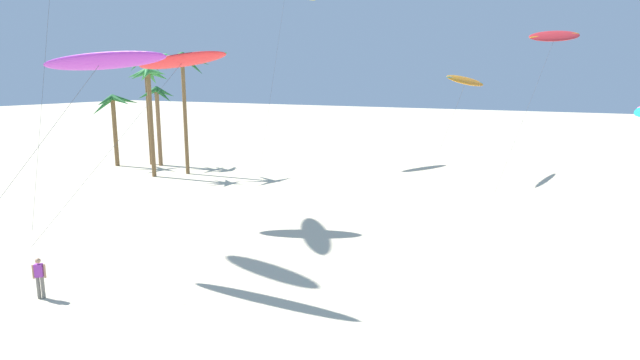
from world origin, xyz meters
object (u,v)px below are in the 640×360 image
Objects in this scene: flying_kite_5 at (183,60)px; palm_tree_2 at (147,73)px; palm_tree_4 at (149,87)px; flying_kite_3 at (466,81)px; palm_tree_3 at (183,75)px; person_near_left at (40,276)px; palm_tree_0 at (113,109)px; flying_kite_7 at (100,61)px; flying_kite_1 at (555,36)px; palm_tree_1 at (157,103)px.

palm_tree_2 is at bearing 141.05° from flying_kite_5.
palm_tree_4 is 15.72m from flying_kite_5.
palm_tree_4 is 27.59m from flying_kite_3.
palm_tree_4 is (-1.73, -2.47, -1.05)m from palm_tree_3.
palm_tree_2 is at bearing 128.11° from person_near_left.
flying_kite_5 is (19.96, -11.90, 3.97)m from palm_tree_0.
palm_tree_3 is (6.89, -2.43, -0.17)m from palm_tree_2.
palm_tree_4 is 0.96× the size of flying_kite_7.
palm_tree_3 is at bearing 119.92° from person_near_left.
palm_tree_2 is 6.61× the size of person_near_left.
flying_kite_1 is (35.75, 11.02, 3.01)m from palm_tree_2.
flying_kite_7 is (-14.84, -33.85, -2.75)m from flying_kite_1.
flying_kite_1 reaches higher than palm_tree_0.
flying_kite_7 is at bearing -48.73° from palm_tree_4.
palm_tree_2 reaches higher than palm_tree_4.
palm_tree_4 is 27.29m from person_near_left.
flying_kite_5 reaches higher than person_near_left.
palm_tree_0 is 4.19× the size of person_near_left.
flying_kite_3 is 5.45× the size of person_near_left.
palm_tree_1 is 21.86m from flying_kite_5.
palm_tree_3 is (9.20, -0.06, 3.22)m from palm_tree_0.
palm_tree_1 is 0.72× the size of palm_tree_3.
palm_tree_2 is at bearing 45.68° from palm_tree_0.
palm_tree_1 is at bearing 126.46° from person_near_left.
palm_tree_3 reaches higher than palm_tree_0.
palm_tree_2 reaches higher than flying_kite_5.
palm_tree_4 is at bearing -152.52° from flying_kite_1.
flying_kite_7 is (23.22, -20.47, 3.64)m from palm_tree_0.
flying_kite_5 is (-18.10, -25.28, -2.43)m from flying_kite_1.
flying_kite_7 is 9.07m from person_near_left.
palm_tree_0 is 0.54× the size of flying_kite_1.
flying_kite_1 is 41.77m from person_near_left.
flying_kite_1 reaches higher than palm_tree_4.
person_near_left is (20.62, -26.29, -8.12)m from palm_tree_2.
palm_tree_3 reaches higher than palm_tree_4.
palm_tree_2 is 1.21× the size of flying_kite_3.
palm_tree_3 is 16.02m from flying_kite_5.
flying_kite_5 is at bearing -125.60° from flying_kite_1.
palm_tree_4 reaches higher than person_near_left.
flying_kite_1 is (30.59, 15.91, 4.22)m from palm_tree_4.
palm_tree_2 is 37.53m from flying_kite_1.
flying_kite_7 reaches higher than palm_tree_1.
flying_kite_1 reaches higher than flying_kite_3.
flying_kite_5 is at bearing -38.95° from palm_tree_2.
palm_tree_1 is at bearing -162.02° from flying_kite_1.
flying_kite_5 is 15.14m from person_near_left.
palm_tree_4 is at bearing -43.45° from palm_tree_2.
flying_kite_1 is (34.44, 11.17, 5.89)m from palm_tree_1.
palm_tree_4 reaches higher than palm_tree_1.
palm_tree_4 reaches higher than flying_kite_3.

